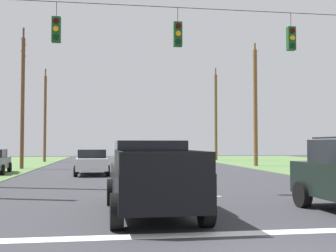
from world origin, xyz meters
name	(u,v)px	position (x,y,z in m)	size (l,w,h in m)	color
stop_bar_stripe	(241,233)	(0.00, 3.26, 0.00)	(14.99, 0.45, 0.01)	white
lane_dash_0	(187,197)	(0.00, 9.26, 0.00)	(0.15, 2.50, 0.01)	white
lane_dash_1	(161,180)	(0.00, 16.34, 0.00)	(0.15, 2.50, 0.01)	white
lane_dash_2	(150,172)	(0.00, 21.77, 0.00)	(0.15, 2.50, 0.01)	white
lane_dash_3	(140,166)	(0.00, 30.18, 0.00)	(0.15, 2.50, 0.01)	white
overhead_signal_span	(182,84)	(0.08, 10.54, 4.18)	(18.19, 0.31, 7.68)	brown
pickup_truck	(151,177)	(-1.60, 5.92, 0.97)	(2.37, 5.44, 1.95)	black
distant_car_crossing_white	(92,162)	(-3.69, 20.35, 0.79)	(2.15, 4.36, 1.52)	silver
utility_pole_far_right	(255,106)	(9.44, 28.03, 4.99)	(0.34, 1.63, 10.32)	brown
utility_pole_near_left	(216,116)	(9.38, 40.64, 5.03)	(0.32, 1.91, 10.50)	brown
utility_pole_distant_right	(23,98)	(-9.03, 26.80, 5.23)	(0.27, 1.96, 10.54)	brown
utility_pole_distant_left	(45,117)	(-9.15, 38.82, 4.61)	(0.28, 1.98, 9.61)	brown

